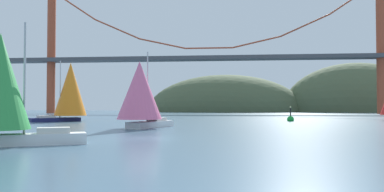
% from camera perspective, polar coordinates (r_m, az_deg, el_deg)
% --- Properties ---
extents(ground_plane, '(360.00, 360.00, 0.00)m').
position_cam_1_polar(ground_plane, '(28.10, -7.57, -6.50)').
color(ground_plane, '#426075').
extents(headland_right, '(61.25, 44.00, 41.55)m').
position_cam_1_polar(headland_right, '(170.90, 23.94, -2.25)').
color(headland_right, '#4C5B3D').
rests_on(headland_right, ground_plane).
extents(headland_center, '(68.35, 44.00, 32.30)m').
position_cam_1_polar(headland_center, '(162.28, 5.15, -2.43)').
color(headland_center, '#4C5B3D').
rests_on(headland_center, ground_plane).
extents(suspension_bridge, '(145.62, 6.00, 42.84)m').
position_cam_1_polar(suspension_bridge, '(123.63, 2.64, 6.44)').
color(suspension_bridge, '#A34228').
rests_on(suspension_bridge, ground_plane).
extents(sailboat_green_sail, '(7.21, 5.30, 7.63)m').
position_cam_1_polar(sailboat_green_sail, '(25.19, -27.04, 1.31)').
color(sailboat_green_sail, white).
rests_on(sailboat_green_sail, ground_plane).
extents(sailboat_pink_spinnaker, '(6.26, 8.78, 8.47)m').
position_cam_1_polar(sailboat_pink_spinnaker, '(40.16, -7.97, 0.54)').
color(sailboat_pink_spinnaker, white).
rests_on(sailboat_pink_spinnaker, ground_plane).
extents(sailboat_orange_sail, '(8.76, 8.68, 9.60)m').
position_cam_1_polar(sailboat_orange_sail, '(62.43, -18.35, 0.81)').
color(sailboat_orange_sail, '#191E4C').
rests_on(sailboat_orange_sail, ground_plane).
extents(channel_buoy, '(1.10, 1.10, 2.64)m').
position_cam_1_polar(channel_buoy, '(61.20, 14.96, -3.44)').
color(channel_buoy, green).
rests_on(channel_buoy, ground_plane).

